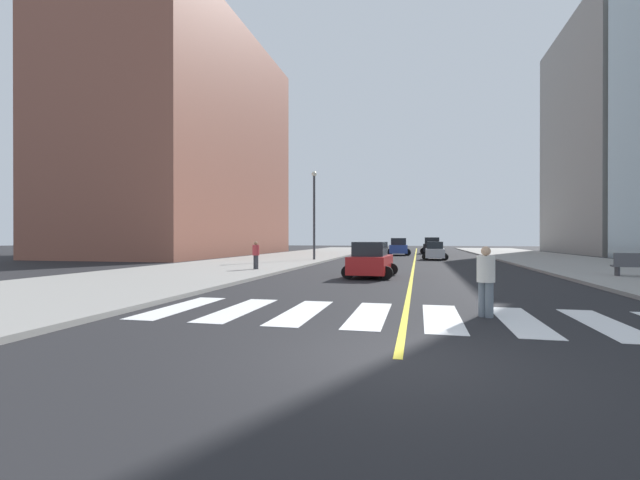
% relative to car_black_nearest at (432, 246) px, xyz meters
% --- Properties ---
extents(ground_plane, '(220.00, 220.00, 0.00)m').
position_rel_car_black_nearest_xyz_m(ground_plane, '(-2.04, -50.32, -0.98)').
color(ground_plane, black).
extents(sidewalk_kerb_east, '(10.00, 120.00, 0.15)m').
position_rel_car_black_nearest_xyz_m(sidewalk_kerb_east, '(10.16, -30.32, -0.91)').
color(sidewalk_kerb_east, gray).
rests_on(sidewalk_kerb_east, ground).
extents(sidewalk_kerb_west, '(10.00, 120.00, 0.15)m').
position_rel_car_black_nearest_xyz_m(sidewalk_kerb_west, '(-14.24, -30.32, -0.91)').
color(sidewalk_kerb_west, gray).
rests_on(sidewalk_kerb_west, ground).
extents(crosswalk_paint, '(13.50, 4.00, 0.01)m').
position_rel_car_black_nearest_xyz_m(crosswalk_paint, '(-2.04, -46.32, -0.98)').
color(crosswalk_paint, silver).
rests_on(crosswalk_paint, ground).
extents(lane_divider_paint, '(0.16, 80.00, 0.01)m').
position_rel_car_black_nearest_xyz_m(lane_divider_paint, '(-2.04, -10.32, -0.98)').
color(lane_divider_paint, yellow).
rests_on(lane_divider_paint, ground).
extents(low_rise_brick_west, '(16.00, 32.00, 26.53)m').
position_rel_car_black_nearest_xyz_m(low_rise_brick_west, '(-29.19, -9.77, 12.28)').
color(low_rise_brick_west, brown).
rests_on(low_rise_brick_west, ground).
extents(car_black_nearest, '(3.03, 4.77, 2.10)m').
position_rel_car_black_nearest_xyz_m(car_black_nearest, '(0.00, 0.00, 0.00)').
color(car_black_nearest, black).
rests_on(car_black_nearest, ground).
extents(car_blue_second, '(2.89, 4.55, 2.01)m').
position_rel_car_black_nearest_xyz_m(car_blue_second, '(-3.97, -6.01, -0.04)').
color(car_blue_second, '#2D479E').
rests_on(car_blue_second, ground).
extents(car_silver_third, '(2.39, 3.77, 1.67)m').
position_rel_car_black_nearest_xyz_m(car_silver_third, '(-0.21, -15.95, -0.20)').
color(car_silver_third, '#B7B7BC').
rests_on(car_silver_third, ground).
extents(car_red_fourth, '(2.63, 4.10, 1.80)m').
position_rel_car_black_nearest_xyz_m(car_red_fourth, '(-4.08, -35.46, -0.14)').
color(car_red_fourth, red).
rests_on(car_red_fourth, ground).
extents(park_bench, '(1.84, 0.70, 1.12)m').
position_rel_car_black_nearest_xyz_m(park_bench, '(8.42, -33.82, -0.29)').
color(park_bench, '#47474C').
rests_on(park_bench, sidewalk_kerb_east).
extents(pedestrian_crossing, '(0.44, 0.44, 1.78)m').
position_rel_car_black_nearest_xyz_m(pedestrian_crossing, '(-0.07, -45.98, -0.00)').
color(pedestrian_crossing, slate).
rests_on(pedestrian_crossing, ground).
extents(pedestrian_walking_west, '(0.41, 0.41, 1.65)m').
position_rel_car_black_nearest_xyz_m(pedestrian_walking_west, '(-11.14, -33.28, 0.08)').
color(pedestrian_walking_west, '#38383D').
rests_on(pedestrian_walking_west, sidewalk_kerb_west).
extents(street_lamp, '(0.44, 0.44, 7.64)m').
position_rel_car_black_nearest_xyz_m(street_lamp, '(-10.52, -21.09, 3.66)').
color(street_lamp, '#38383D').
rests_on(street_lamp, sidewalk_kerb_west).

